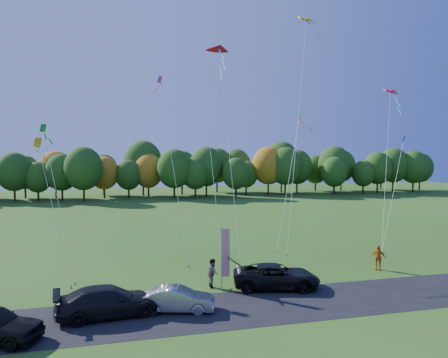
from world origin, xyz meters
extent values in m
plane|color=#225516|center=(0.00, 0.00, 0.00)|extent=(160.00, 160.00, 0.00)
cube|color=black|center=(0.00, -4.00, 0.01)|extent=(90.00, 6.00, 0.01)
imported|color=black|center=(1.89, -1.01, 0.81)|extent=(6.35, 4.09, 1.63)
imported|color=#99989D|center=(-5.23, -3.59, 0.71)|extent=(4.54, 2.56, 1.42)
imported|color=black|center=(-9.13, -3.36, 0.86)|extent=(6.13, 3.06, 1.71)
imported|color=white|center=(-0.59, -0.55, 0.83)|extent=(0.57, 0.70, 1.67)
imported|color=gray|center=(-2.26, 0.28, 0.97)|extent=(0.77, 0.97, 1.95)
imported|color=orange|center=(11.24, 1.25, 0.97)|extent=(1.15, 1.12, 1.93)
cylinder|color=#999999|center=(-1.86, -0.67, 2.15)|extent=(0.06, 0.06, 4.30)
cube|color=red|center=(-1.60, -0.70, 2.58)|extent=(0.54, 0.11, 3.22)
cube|color=navy|center=(-1.60, -0.67, 3.77)|extent=(0.53, 0.10, 0.84)
cylinder|color=#4C3F33|center=(-0.93, 2.45, 0.10)|extent=(0.08, 0.08, 0.20)
cylinder|color=#4C3F33|center=(5.95, 6.95, 0.10)|extent=(0.08, 0.08, 0.20)
cube|color=#CFA00B|center=(12.79, 18.30, 24.04)|extent=(4.11, 1.40, 1.51)
cylinder|color=#4C3F33|center=(0.40, 2.26, 0.10)|extent=(0.08, 0.08, 0.20)
cone|color=red|center=(1.18, 12.69, 19.04)|extent=(2.39, 1.83, 2.61)
cylinder|color=#4C3F33|center=(14.46, 5.52, 0.10)|extent=(0.08, 0.08, 0.20)
cube|color=#E31947|center=(20.27, 13.08, 15.60)|extent=(3.25, 1.13, 1.24)
cylinder|color=#4C3F33|center=(-11.65, 2.25, 0.10)|extent=(0.08, 0.08, 0.20)
cube|color=#FFAF1A|center=(-14.33, 7.71, 9.93)|extent=(1.29, 1.29, 1.53)
cylinder|color=#4C3F33|center=(-11.45, 3.04, 0.10)|extent=(0.08, 0.08, 0.20)
cube|color=#189439|center=(-13.89, 7.55, 11.04)|extent=(1.02, 1.02, 1.21)
cylinder|color=#4C3F33|center=(5.71, 8.74, 0.10)|extent=(0.08, 0.08, 0.20)
cube|color=white|center=(10.46, 14.63, 12.89)|extent=(1.21, 1.21, 1.43)
cylinder|color=#4C3F33|center=(-3.06, 5.49, 0.10)|extent=(0.08, 0.08, 0.20)
cube|color=#D647C3|center=(-4.46, 12.46, 15.81)|extent=(1.05, 1.05, 1.24)
cylinder|color=#4C3F33|center=(12.67, 3.01, 0.10)|extent=(0.08, 0.08, 0.20)
cube|color=blue|center=(17.48, 6.94, 10.34)|extent=(1.03, 1.03, 1.21)
camera|label=1|loc=(-8.76, -28.34, 9.48)|focal=35.00mm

